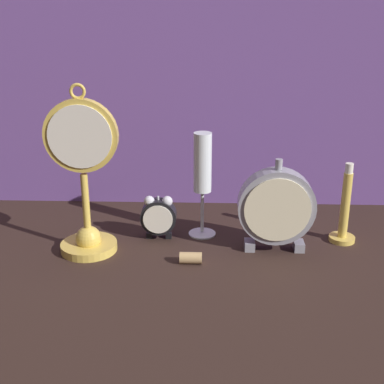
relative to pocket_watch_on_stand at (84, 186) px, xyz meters
name	(u,v)px	position (x,y,z in m)	size (l,w,h in m)	color
ground_plane	(191,265)	(0.20, -0.06, -0.14)	(4.00, 4.00, 0.00)	black
fabric_backdrop_drape	(196,60)	(0.20, 0.27, 0.20)	(1.39, 0.01, 0.68)	#6B478E
pocket_watch_on_stand	(84,186)	(0.00, 0.00, 0.00)	(0.14, 0.11, 0.33)	gold
alarm_clock_twin_bell	(159,215)	(0.13, 0.06, -0.08)	(0.07, 0.03, 0.09)	black
mantel_clock_silver	(276,207)	(0.37, 0.01, -0.04)	(0.15, 0.04, 0.19)	gray
champagne_flute	(203,172)	(0.22, 0.08, 0.00)	(0.06, 0.06, 0.22)	silver
brass_candlestick	(344,215)	(0.51, 0.06, -0.08)	(0.05, 0.05, 0.17)	gold
wine_cork	(190,258)	(0.20, -0.05, -0.12)	(0.02, 0.02, 0.04)	tan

